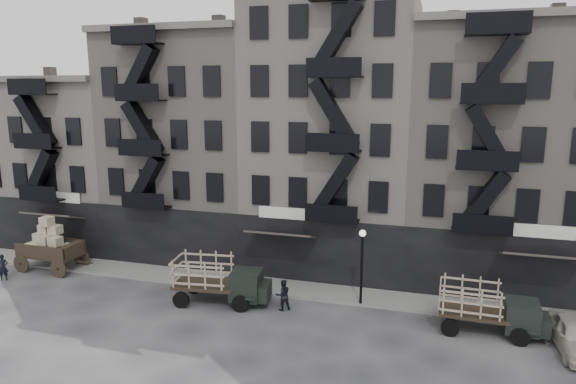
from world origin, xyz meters
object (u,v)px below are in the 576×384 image
(stake_truck_east, at_px, (489,305))
(pedestrian_mid, at_px, (283,295))
(stake_truck_west, at_px, (219,277))
(pedestrian_west, at_px, (3,268))
(wagon, at_px, (48,240))

(stake_truck_east, bearing_deg, pedestrian_mid, -176.58)
(stake_truck_east, height_order, pedestrian_mid, stake_truck_east)
(stake_truck_west, relative_size, pedestrian_west, 3.30)
(stake_truck_east, distance_m, pedestrian_west, 27.99)
(wagon, distance_m, pedestrian_mid, 16.45)
(wagon, xyz_separation_m, stake_truck_west, (12.68, -1.74, -0.48))
(wagon, height_order, stake_truck_west, wagon)
(stake_truck_east, xyz_separation_m, pedestrian_mid, (-10.24, -0.31, -0.57))
(wagon, bearing_deg, pedestrian_mid, -3.52)
(stake_truck_west, relative_size, stake_truck_east, 1.09)
(stake_truck_east, bearing_deg, stake_truck_west, -176.71)
(wagon, xyz_separation_m, stake_truck_east, (26.57, -1.35, -0.57))
(pedestrian_west, relative_size, pedestrian_mid, 0.97)
(pedestrian_mid, bearing_deg, wagon, -37.86)
(stake_truck_east, bearing_deg, wagon, 178.76)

